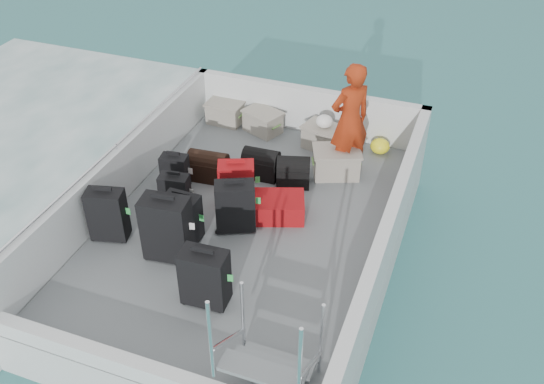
{
  "coord_description": "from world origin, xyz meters",
  "views": [
    {
      "loc": [
        2.32,
        -5.31,
        5.35
      ],
      "look_at": [
        0.25,
        0.23,
        1.0
      ],
      "focal_mm": 40.0,
      "sensor_mm": 36.0,
      "label": 1
    }
  ],
  "objects": [
    {
      "name": "crate_2",
      "position": [
        0.39,
        2.0,
        0.78
      ],
      "size": [
        0.62,
        0.51,
        0.33
      ],
      "primitive_type": "cube",
      "rotation": [
        0.0,
        0.0,
        -0.29
      ],
      "color": "gray",
      "rests_on": "deck"
    },
    {
      "name": "suitcase_4",
      "position": [
        -0.58,
        -0.51,
        0.93
      ],
      "size": [
        0.42,
        0.25,
        0.61
      ],
      "primitive_type": "cube",
      "rotation": [
        0.0,
        0.0,
        -0.02
      ],
      "color": "black",
      "rests_on": "deck"
    },
    {
      "name": "crate_3",
      "position": [
        0.74,
        1.41,
        0.8
      ],
      "size": [
        0.71,
        0.61,
        0.36
      ],
      "primitive_type": "cube",
      "rotation": [
        0.0,
        0.0,
        0.38
      ],
      "color": "gray",
      "rests_on": "deck"
    },
    {
      "name": "ferry_hull",
      "position": [
        0.0,
        0.0,
        0.3
      ],
      "size": [
        3.6,
        5.0,
        0.6
      ],
      "primitive_type": "cube",
      "color": "silver",
      "rests_on": "ground"
    },
    {
      "name": "crate_1",
      "position": [
        -0.61,
        2.14,
        0.78
      ],
      "size": [
        0.62,
        0.53,
        0.31
      ],
      "primitive_type": "cube",
      "rotation": [
        0.0,
        0.0,
        -0.39
      ],
      "color": "gray",
      "rests_on": "deck"
    },
    {
      "name": "suitcase_2",
      "position": [
        -1.14,
        0.35,
        0.87
      ],
      "size": [
        0.37,
        0.26,
        0.51
      ],
      "primitive_type": "cube",
      "rotation": [
        0.0,
        0.0,
        0.14
      ],
      "color": "black",
      "rests_on": "deck"
    },
    {
      "name": "suitcase_6",
      "position": [
        0.1,
        -1.35,
        0.95
      ],
      "size": [
        0.5,
        0.31,
        0.67
      ],
      "primitive_type": "cube",
      "rotation": [
        0.0,
        0.0,
        0.06
      ],
      "color": "black",
      "rests_on": "deck"
    },
    {
      "name": "suitcase_5",
      "position": [
        -0.25,
        0.31,
        0.93
      ],
      "size": [
        0.52,
        0.42,
        0.62
      ],
      "primitive_type": "cube",
      "rotation": [
        0.0,
        0.0,
        0.39
      ],
      "color": "maroon",
      "rests_on": "deck"
    },
    {
      "name": "suitcase_1",
      "position": [
        -0.91,
        -0.09,
        0.89
      ],
      "size": [
        0.39,
        0.26,
        0.54
      ],
      "primitive_type": "cube",
      "rotation": [
        0.0,
        0.0,
        0.16
      ],
      "color": "black",
      "rests_on": "deck"
    },
    {
      "name": "white_bag",
      "position": [
        0.39,
        2.0,
        1.04
      ],
      "size": [
        0.24,
        0.24,
        0.18
      ],
      "primitive_type": "ellipsoid",
      "color": "white",
      "rests_on": "crate_2"
    },
    {
      "name": "ground",
      "position": [
        0.0,
        0.0,
        0.0
      ],
      "size": [
        160.0,
        160.0,
        0.0
      ],
      "primitive_type": "plane",
      "color": "#1B605F",
      "rests_on": "ground"
    },
    {
      "name": "yellow_bag",
      "position": [
        1.19,
        2.17,
        0.73
      ],
      "size": [
        0.28,
        0.26,
        0.22
      ],
      "primitive_type": "ellipsoid",
      "color": "yellow",
      "rests_on": "deck"
    },
    {
      "name": "deck",
      "position": [
        0.0,
        0.0,
        0.61
      ],
      "size": [
        3.3,
        4.7,
        0.02
      ],
      "primitive_type": "cube",
      "color": "slate",
      "rests_on": "ferry_hull"
    },
    {
      "name": "crate_0",
      "position": [
        -1.26,
        2.2,
        0.78
      ],
      "size": [
        0.53,
        0.38,
        0.31
      ],
      "primitive_type": "cube",
      "rotation": [
        0.0,
        0.0,
        -0.04
      ],
      "color": "gray",
      "rests_on": "deck"
    },
    {
      "name": "duffel_1",
      "position": [
        -0.2,
        1.02,
        0.78
      ],
      "size": [
        0.49,
        0.31,
        0.32
      ],
      "primitive_type": null,
      "rotation": [
        0.0,
        0.0,
        0.03
      ],
      "color": "black",
      "rests_on": "deck"
    },
    {
      "name": "suitcase_3",
      "position": [
        -0.59,
        -0.86,
        1.02
      ],
      "size": [
        0.56,
        0.37,
        0.8
      ],
      "primitive_type": "cube",
      "rotation": [
        0.0,
        0.0,
        0.12
      ],
      "color": "black",
      "rests_on": "deck"
    },
    {
      "name": "duffel_0",
      "position": [
        -0.84,
        0.72,
        0.78
      ],
      "size": [
        0.55,
        0.34,
        0.32
      ],
      "primitive_type": null,
      "rotation": [
        0.0,
        0.0,
        0.08
      ],
      "color": "black",
      "rests_on": "deck"
    },
    {
      "name": "deck_fittings",
      "position": [
        0.35,
        -0.32,
        0.99
      ],
      "size": [
        3.6,
        5.0,
        0.9
      ],
      "color": "silver",
      "rests_on": "deck"
    },
    {
      "name": "suitcase_0",
      "position": [
        -1.41,
        -0.81,
        0.95
      ],
      "size": [
        0.48,
        0.34,
        0.67
      ],
      "primitive_type": "cube",
      "rotation": [
        0.0,
        0.0,
        0.25
      ],
      "color": "black",
      "rests_on": "deck"
    },
    {
      "name": "passenger",
      "position": [
        0.85,
        1.54,
        1.42
      ],
      "size": [
        0.68,
        0.69,
        1.6
      ],
      "primitive_type": "imported",
      "rotation": [
        0.0,
        0.0,
        -2.34
      ],
      "color": "red",
      "rests_on": "deck"
    },
    {
      "name": "suitcase_7",
      "position": [
        -0.08,
        -0.13,
        0.95
      ],
      "size": [
        0.54,
        0.44,
        0.65
      ],
      "primitive_type": "cube",
      "rotation": [
        0.0,
        0.0,
        0.43
      ],
      "color": "black",
      "rests_on": "deck"
    },
    {
      "name": "suitcase_8",
      "position": [
        0.29,
        0.26,
        0.76
      ],
      "size": [
        0.81,
        0.66,
        0.27
      ],
      "primitive_type": "cube",
      "rotation": [
        0.0,
        0.0,
        1.92
      ],
      "color": "maroon",
      "rests_on": "deck"
    },
    {
      "name": "duffel_2",
      "position": [
        0.27,
        1.0,
        0.78
      ],
      "size": [
        0.5,
        0.41,
        0.32
      ],
      "primitive_type": null,
      "rotation": [
        0.0,
        0.0,
        0.28
      ],
      "color": "black",
      "rests_on": "deck"
    }
  ]
}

